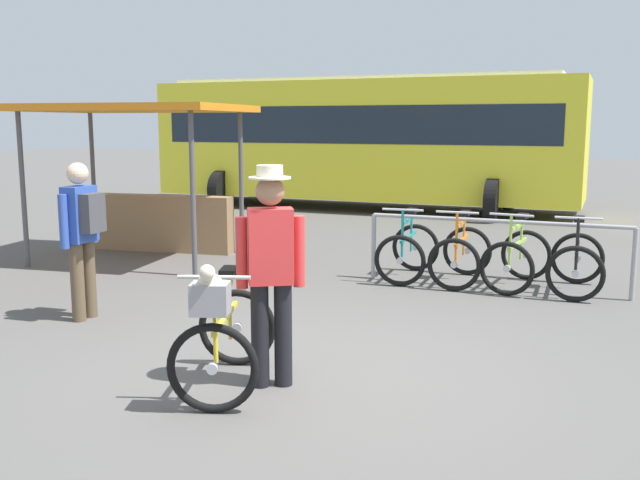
% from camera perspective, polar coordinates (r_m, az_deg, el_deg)
% --- Properties ---
extents(ground_plane, '(80.00, 80.00, 0.00)m').
position_cam_1_polar(ground_plane, '(5.95, -0.23, -10.65)').
color(ground_plane, '#514F4C').
extents(bike_rack_rail, '(3.21, 0.14, 0.88)m').
position_cam_1_polar(bike_rack_rail, '(9.01, 13.89, 0.32)').
color(bike_rack_rail, '#99999E').
rests_on(bike_rack_rail, ground).
extents(racked_bike_teal, '(0.76, 1.17, 0.98)m').
position_cam_1_polar(racked_bike_teal, '(9.47, 7.07, -0.87)').
color(racked_bike_teal, black).
rests_on(racked_bike_teal, ground).
extents(racked_bike_orange, '(0.72, 1.12, 0.97)m').
position_cam_1_polar(racked_bike_orange, '(9.31, 11.22, -1.16)').
color(racked_bike_orange, black).
rests_on(racked_bike_orange, ground).
extents(racked_bike_lime, '(0.74, 1.15, 0.97)m').
position_cam_1_polar(racked_bike_lime, '(9.21, 15.50, -1.44)').
color(racked_bike_lime, black).
rests_on(racked_bike_lime, ground).
extents(racked_bike_black, '(0.72, 1.12, 0.97)m').
position_cam_1_polar(racked_bike_black, '(9.15, 19.85, -1.72)').
color(racked_bike_black, black).
rests_on(racked_bike_black, ground).
extents(featured_bicycle, '(1.00, 1.26, 1.09)m').
position_cam_1_polar(featured_bicycle, '(5.46, -7.81, -7.24)').
color(featured_bicycle, black).
rests_on(featured_bicycle, ground).
extents(person_with_featured_bike, '(0.46, 0.35, 1.72)m').
position_cam_1_polar(person_with_featured_bike, '(5.46, -3.96, -2.17)').
color(person_with_featured_bike, black).
rests_on(person_with_featured_bike, ground).
extents(pedestrian_with_backpack, '(0.35, 0.53, 1.64)m').
position_cam_1_polar(pedestrian_with_backpack, '(7.74, -18.50, 0.70)').
color(pedestrian_with_backpack, brown).
rests_on(pedestrian_with_backpack, ground).
extents(bus_distant, '(10.06, 3.58, 3.08)m').
position_cam_1_polar(bus_distant, '(17.21, 3.61, 8.34)').
color(bus_distant, yellow).
rests_on(bus_distant, ground).
extents(market_stall, '(3.44, 2.78, 2.30)m').
position_cam_1_polar(market_stall, '(11.24, -13.62, 5.81)').
color(market_stall, '#4C4C51').
rests_on(market_stall, ground).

